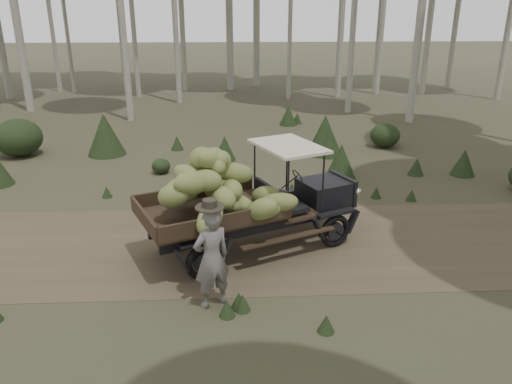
# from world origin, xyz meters

# --- Properties ---
(ground) EXTENTS (120.00, 120.00, 0.00)m
(ground) POSITION_xyz_m (0.00, 0.00, 0.00)
(ground) COLOR #473D2B
(ground) RESTS_ON ground
(dirt_track) EXTENTS (70.00, 4.00, 0.01)m
(dirt_track) POSITION_xyz_m (0.00, 0.00, 0.00)
(dirt_track) COLOR brown
(dirt_track) RESTS_ON ground
(banana_truck) EXTENTS (4.71, 3.28, 2.35)m
(banana_truck) POSITION_xyz_m (0.84, -0.37, 1.35)
(banana_truck) COLOR black
(banana_truck) RESTS_ON ground
(farmer) EXTENTS (0.75, 0.67, 1.88)m
(farmer) POSITION_xyz_m (0.43, -2.17, 0.89)
(farmer) COLOR #625E59
(farmer) RESTS_ON ground
(undergrowth) EXTENTS (24.83, 22.85, 1.39)m
(undergrowth) POSITION_xyz_m (-2.68, 1.70, 0.54)
(undergrowth) COLOR #233319
(undergrowth) RESTS_ON ground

